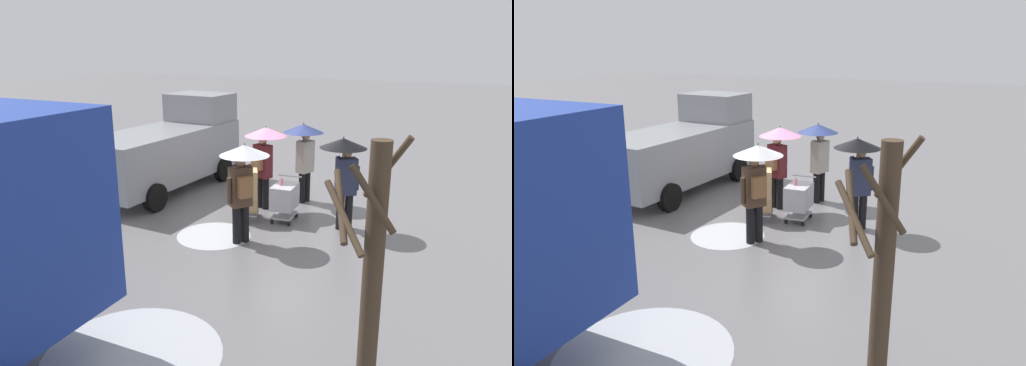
% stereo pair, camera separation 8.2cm
% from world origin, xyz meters
% --- Properties ---
extents(ground_plane, '(90.00, 90.00, 0.00)m').
position_xyz_m(ground_plane, '(0.00, 0.00, 0.00)').
color(ground_plane, slate).
extents(slush_patch_near_cluster, '(1.63, 1.63, 0.01)m').
position_xyz_m(slush_patch_near_cluster, '(0.41, 2.04, 0.00)').
color(slush_patch_near_cluster, silver).
rests_on(slush_patch_near_cluster, ground).
extents(slush_patch_under_van, '(2.45, 2.45, 0.01)m').
position_xyz_m(slush_patch_under_van, '(-0.79, 6.25, 0.00)').
color(slush_patch_under_van, '#ADAFB5').
rests_on(slush_patch_under_van, ground).
extents(cargo_van_parked_right, '(2.38, 5.43, 2.60)m').
position_xyz_m(cargo_van_parked_right, '(3.47, -0.68, 1.18)').
color(cargo_van_parked_right, gray).
rests_on(cargo_van_parked_right, ground).
extents(shopping_cart_vendor, '(0.61, 0.86, 1.04)m').
position_xyz_m(shopping_cart_vendor, '(-0.63, 0.47, 0.57)').
color(shopping_cart_vendor, '#B2B2B7').
rests_on(shopping_cart_vendor, ground).
extents(hand_dolly_boxes, '(0.77, 0.85, 1.32)m').
position_xyz_m(hand_dolly_boxes, '(0.19, 0.80, 0.71)').
color(hand_dolly_boxes, '#515156').
rests_on(hand_dolly_boxes, ground).
extents(pedestrian_pink_side, '(1.04, 1.04, 2.15)m').
position_xyz_m(pedestrian_pink_side, '(-0.34, 2.07, 1.57)').
color(pedestrian_pink_side, black).
rests_on(pedestrian_pink_side, ground).
extents(pedestrian_black_side, '(1.04, 1.04, 2.15)m').
position_xyz_m(pedestrian_black_side, '(-0.53, -1.05, 1.58)').
color(pedestrian_black_side, black).
rests_on(pedestrian_black_side, ground).
extents(pedestrian_white_side, '(1.04, 1.04, 2.15)m').
position_xyz_m(pedestrian_white_side, '(0.19, -0.14, 1.57)').
color(pedestrian_white_side, black).
rests_on(pedestrian_white_side, ground).
extents(pedestrian_far_side, '(1.04, 1.04, 2.15)m').
position_xyz_m(pedestrian_far_side, '(-2.02, 0.40, 1.58)').
color(pedestrian_far_side, black).
rests_on(pedestrian_far_side, ground).
extents(bare_tree_near, '(0.95, 0.96, 3.15)m').
position_xyz_m(bare_tree_near, '(-3.77, 5.49, 1.66)').
color(bare_tree_near, '#423323').
rests_on(bare_tree_near, ground).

